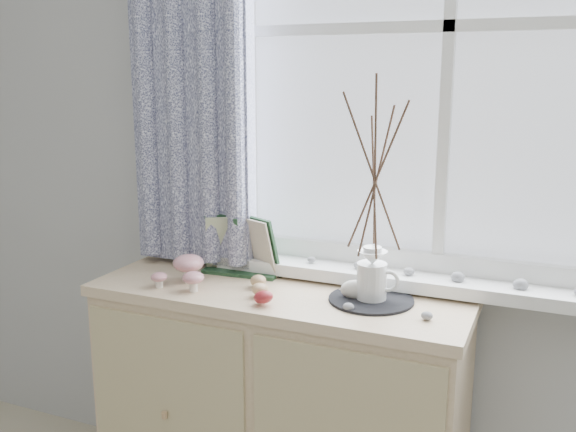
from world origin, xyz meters
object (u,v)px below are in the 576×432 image
object	(u,v)px
botanical_book	(237,246)
twig_pitcher	(375,173)
sideboard	(279,411)
toadstool_cluster	(186,269)

from	to	relation	value
botanical_book	twig_pitcher	distance (m)	0.56
botanical_book	twig_pitcher	size ratio (longest dim) A/B	0.44
sideboard	toadstool_cluster	xyz separation A→B (m)	(-0.29, -0.08, 0.48)
toadstool_cluster	twig_pitcher	distance (m)	0.68
sideboard	twig_pitcher	bearing A→B (deg)	2.14
sideboard	toadstool_cluster	bearing A→B (deg)	-164.66
toadstool_cluster	twig_pitcher	bearing A→B (deg)	8.78
sideboard	botanical_book	distance (m)	0.56
botanical_book	toadstool_cluster	bearing A→B (deg)	-129.63
botanical_book	toadstool_cluster	world-z (taller)	botanical_book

